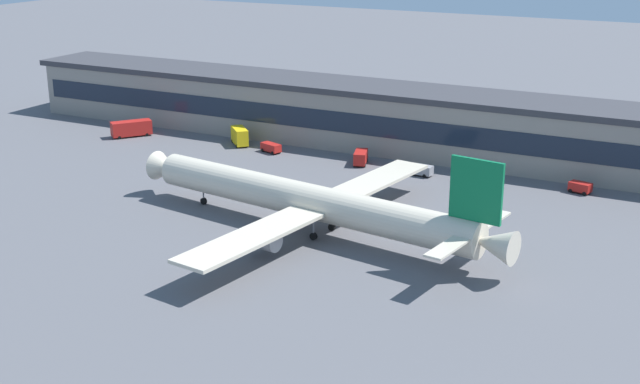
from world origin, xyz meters
The scene contains 9 objects.
ground_plane centered at (0.00, 0.00, 0.00)m, with size 600.00×600.00×0.00m, color #56565B.
terminal_building centered at (0.00, 55.41, 6.27)m, with size 177.11×15.88×12.49m.
airliner centered at (6.45, 5.70, 4.81)m, with size 64.12×55.48×15.66m.
stair_truck centered at (-30.55, 43.42, 1.98)m, with size 5.96×5.92×3.55m.
baggage_tug centered at (37.89, 43.27, 1.09)m, with size 3.99×2.84×1.85m.
crew_van centered at (-2.46, 41.95, 1.46)m, with size 3.72×5.63×2.55m.
belt_loader centered at (9.13, 40.29, 1.15)m, with size 6.52×2.45×1.95m.
follow_me_car centered at (-21.87, 41.28, 1.09)m, with size 4.78×3.25×1.85m.
fuel_truck centered at (-54.62, 38.75, 1.88)m, with size 7.30×8.39×3.35m.
Camera 1 is at (61.18, -97.46, 44.71)m, focal length 47.18 mm.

